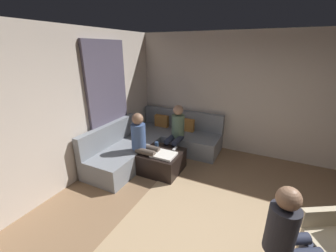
{
  "coord_description": "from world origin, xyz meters",
  "views": [
    {
      "loc": [
        0.15,
        -2.0,
        2.35
      ],
      "look_at": [
        -1.63,
        1.63,
        0.85
      ],
      "focal_mm": 22.66,
      "sensor_mm": 36.0,
      "label": 1
    }
  ],
  "objects": [
    {
      "name": "folded_blanket",
      "position": [
        -1.5,
        1.18,
        0.44
      ],
      "size": [
        0.44,
        0.36,
        0.04
      ],
      "primitive_type": "cube",
      "color": "white",
      "rests_on": "ottoman"
    },
    {
      "name": "game_remote",
      "position": [
        -1.42,
        1.52,
        0.43
      ],
      "size": [
        0.05,
        0.15,
        0.02
      ],
      "primitive_type": "cube",
      "color": "white",
      "rests_on": "ottoman"
    },
    {
      "name": "curtain_panel",
      "position": [
        -2.84,
        1.3,
        1.25
      ],
      "size": [
        0.06,
        1.1,
        2.5
      ],
      "primitive_type": "cube",
      "color": "#595166",
      "rests_on": "ground_plane"
    },
    {
      "name": "person_on_couch_side",
      "position": [
        -1.93,
        1.14,
        0.66
      ],
      "size": [
        0.6,
        0.3,
        1.2
      ],
      "rotation": [
        0.0,
        0.0,
        -1.57
      ],
      "color": "brown",
      "rests_on": "ground_plane"
    },
    {
      "name": "wall_back",
      "position": [
        0.0,
        2.94,
        1.35
      ],
      "size": [
        6.0,
        0.12,
        2.7
      ],
      "primitive_type": "cube",
      "color": "beige",
      "rests_on": "ground_plane"
    },
    {
      "name": "sectional_couch",
      "position": [
        -2.08,
        1.88,
        0.28
      ],
      "size": [
        2.1,
        2.55,
        0.87
      ],
      "color": "gray",
      "rests_on": "ground_plane"
    },
    {
      "name": "wall_left",
      "position": [
        -2.94,
        0.0,
        1.35
      ],
      "size": [
        0.12,
        6.0,
        2.7
      ],
      "primitive_type": "cube",
      "color": "beige",
      "rests_on": "ground_plane"
    },
    {
      "name": "ottoman",
      "position": [
        -1.6,
        1.3,
        0.21
      ],
      "size": [
        0.76,
        0.76,
        0.42
      ],
      "primitive_type": "cube",
      "color": "black",
      "rests_on": "ground_plane"
    },
    {
      "name": "area_rug",
      "position": [
        -0.2,
        0.1,
        0.01
      ],
      "size": [
        2.6,
        2.2,
        0.01
      ],
      "primitive_type": "cube",
      "color": "tan",
      "rests_on": "ground_plane"
    },
    {
      "name": "person_on_armchair",
      "position": [
        0.53,
        -0.07,
        0.64
      ],
      "size": [
        0.59,
        0.48,
        1.18
      ],
      "rotation": [
        0.0,
        0.0,
        5.24
      ],
      "color": "#2D3347",
      "rests_on": "ground_plane"
    },
    {
      "name": "coffee_mug",
      "position": [
        -1.82,
        1.48,
        0.47
      ],
      "size": [
        0.08,
        0.08,
        0.1
      ],
      "primitive_type": "cylinder",
      "color": "#334C72",
      "rests_on": "ottoman"
    },
    {
      "name": "person_on_couch_back",
      "position": [
        -1.58,
        1.93,
        0.66
      ],
      "size": [
        0.3,
        0.6,
        1.2
      ],
      "rotation": [
        0.0,
        0.0,
        3.14
      ],
      "color": "#2D3347",
      "rests_on": "ground_plane"
    }
  ]
}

